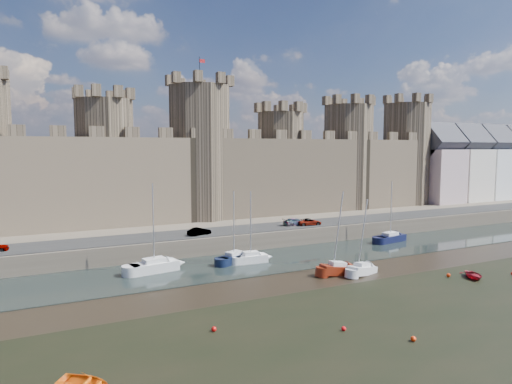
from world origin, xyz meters
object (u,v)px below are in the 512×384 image
at_px(sailboat_2, 251,257).
at_px(sailboat_4, 338,269).
at_px(car_3, 309,222).
at_px(sailboat_3, 390,237).
at_px(sailboat_0, 154,266).
at_px(car_1, 199,232).
at_px(car_2, 296,222).
at_px(sailboat_1, 234,257).
at_px(sailboat_5, 362,269).

xyz_separation_m(sailboat_2, sailboat_4, (6.87, -9.37, -0.03)).
bearing_deg(sailboat_2, car_3, 34.73).
distance_m(car_3, sailboat_3, 13.02).
xyz_separation_m(sailboat_0, sailboat_2, (12.25, -1.15, -0.06)).
xyz_separation_m(car_1, sailboat_2, (4.01, -8.46, -2.31)).
bearing_deg(car_2, sailboat_2, 125.56).
distance_m(car_2, car_3, 2.16).
xyz_separation_m(car_2, sailboat_1, (-14.49, -8.59, -2.36)).
bearing_deg(car_2, sailboat_1, 118.97).
distance_m(car_2, sailboat_2, 15.96).
bearing_deg(car_1, sailboat_0, 114.42).
height_order(car_2, sailboat_4, sailboat_4).
xyz_separation_m(car_1, sailboat_0, (-8.25, -7.31, -2.25)).
distance_m(sailboat_3, sailboat_5, 20.50).
height_order(car_1, sailboat_0, sailboat_0).
relative_size(car_1, car_3, 0.86).
relative_size(car_2, sailboat_2, 0.45).
height_order(sailboat_0, sailboat_5, sailboat_0).
relative_size(sailboat_1, sailboat_2, 1.00).
height_order(car_1, sailboat_3, sailboat_3).
distance_m(sailboat_4, sailboat_5, 2.90).
relative_size(car_1, sailboat_4, 0.35).
height_order(car_3, sailboat_3, sailboat_3).
height_order(sailboat_1, sailboat_3, sailboat_3).
height_order(car_1, sailboat_5, sailboat_5).
relative_size(sailboat_2, sailboat_3, 0.97).
distance_m(sailboat_0, sailboat_3, 37.84).
bearing_deg(sailboat_4, sailboat_3, 34.04).
height_order(sailboat_0, sailboat_4, sailboat_0).
relative_size(car_2, sailboat_1, 0.45).
distance_m(sailboat_2, sailboat_4, 11.62).
bearing_deg(sailboat_5, sailboat_2, 114.78).
height_order(car_1, car_2, car_2).
relative_size(sailboat_3, sailboat_5, 1.07).
height_order(car_3, sailboat_4, sailboat_4).
height_order(sailboat_0, sailboat_3, sailboat_0).
bearing_deg(sailboat_1, sailboat_5, -68.70).
relative_size(car_2, car_3, 1.04).
distance_m(car_3, sailboat_1, 18.32).
bearing_deg(sailboat_5, car_2, 64.14).
bearing_deg(car_3, sailboat_1, 121.70).
xyz_separation_m(sailboat_2, sailboat_3, (25.57, 2.16, -0.01)).
distance_m(sailboat_0, sailboat_1, 10.33).
xyz_separation_m(car_3, sailboat_3, (11.03, -6.51, -2.31)).
relative_size(sailboat_1, sailboat_4, 0.94).
distance_m(car_1, car_3, 18.55).
xyz_separation_m(car_3, sailboat_4, (-7.67, -18.04, -2.33)).
bearing_deg(car_2, sailboat_3, -121.31).
distance_m(car_3, sailboat_0, 27.92).
xyz_separation_m(sailboat_4, sailboat_5, (2.64, -1.20, -0.07)).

